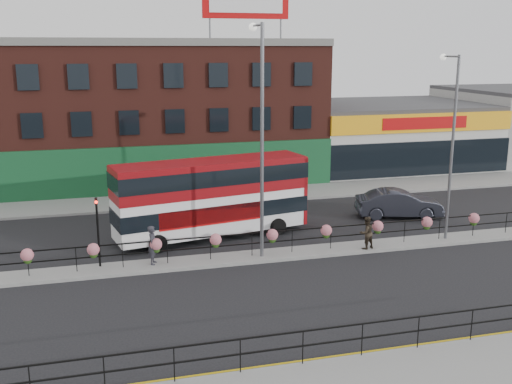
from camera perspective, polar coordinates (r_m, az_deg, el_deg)
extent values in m
plane|color=black|center=(28.91, 1.55, -6.17)|extent=(120.00, 120.00, 0.00)
cube|color=gray|center=(40.06, -3.33, -0.46)|extent=(60.00, 4.00, 0.15)
cube|color=gray|center=(28.89, 1.55, -6.03)|extent=(60.00, 1.60, 0.15)
cube|color=gold|center=(20.59, 9.50, -14.91)|extent=(60.00, 0.10, 0.01)
cube|color=gold|center=(20.45, 9.72, -15.13)|extent=(60.00, 0.10, 0.01)
cube|color=maroon|center=(46.48, -10.33, 7.46)|extent=(25.00, 12.00, 10.00)
cube|color=#3F3F42|center=(46.24, -10.60, 13.81)|extent=(25.00, 12.00, 0.30)
cube|color=#144C28|center=(40.98, -9.40, 2.03)|extent=(25.00, 0.25, 3.40)
cube|color=silver|center=(52.36, 12.24, 5.28)|extent=(15.00, 12.00, 5.00)
cube|color=#3F3F42|center=(52.06, 12.39, 8.16)|extent=(15.00, 12.00, 0.30)
cube|color=#FCAB14|center=(46.86, 15.74, 6.36)|extent=(15.00, 0.25, 1.40)
cube|color=#B9090A|center=(46.76, 15.81, 6.34)|extent=(7.00, 0.10, 0.90)
cube|color=black|center=(47.25, 15.53, 3.11)|extent=(15.00, 0.25, 2.60)
cylinder|color=slate|center=(41.83, -4.41, 15.22)|extent=(0.12, 0.12, 1.40)
cylinder|color=slate|center=(43.04, 2.38, 15.19)|extent=(0.12, 0.12, 1.40)
cube|color=black|center=(28.52, 1.56, -3.81)|extent=(30.00, 0.05, 0.05)
cube|color=black|center=(28.67, 1.56, -4.75)|extent=(30.00, 0.05, 0.05)
cylinder|color=black|center=(27.79, -20.89, -6.39)|extent=(0.04, 0.04, 1.10)
cylinder|color=black|center=(27.63, -16.75, -6.18)|extent=(0.04, 0.04, 1.10)
cylinder|color=black|center=(27.62, -12.59, -5.93)|extent=(0.04, 0.04, 1.10)
cylinder|color=black|center=(27.75, -8.44, -5.65)|extent=(0.04, 0.04, 1.10)
cylinder|color=black|center=(28.02, -4.36, -5.35)|extent=(0.04, 0.04, 1.10)
cylinder|color=black|center=(28.43, -0.38, -5.02)|extent=(0.04, 0.04, 1.10)
cylinder|color=black|center=(28.97, 3.46, -4.69)|extent=(0.04, 0.04, 1.10)
cylinder|color=black|center=(29.64, 7.14, -4.35)|extent=(0.04, 0.04, 1.10)
cylinder|color=black|center=(30.43, 10.64, -4.01)|extent=(0.04, 0.04, 1.10)
cylinder|color=black|center=(31.32, 13.96, -3.67)|extent=(0.04, 0.04, 1.10)
cylinder|color=black|center=(32.31, 17.07, -3.34)|extent=(0.04, 0.04, 1.10)
cylinder|color=black|center=(33.39, 19.99, -3.02)|extent=(0.04, 0.04, 1.10)
cylinder|color=black|center=(34.56, 22.72, -2.72)|extent=(0.04, 0.04, 1.10)
sphere|color=#C26773|center=(27.67, -20.96, -5.61)|extent=(0.56, 0.56, 0.56)
sphere|color=#264914|center=(27.74, -20.92, -6.06)|extent=(0.36, 0.36, 0.36)
sphere|color=#C26773|center=(27.48, -15.24, -5.30)|extent=(0.56, 0.56, 0.56)
sphere|color=#264914|center=(27.56, -15.21, -5.76)|extent=(0.36, 0.36, 0.36)
sphere|color=#C26773|center=(27.57, -9.51, -4.94)|extent=(0.56, 0.56, 0.56)
sphere|color=#264914|center=(27.65, -9.49, -5.39)|extent=(0.36, 0.36, 0.36)
sphere|color=#C26773|center=(27.94, -3.87, -4.53)|extent=(0.56, 0.56, 0.56)
sphere|color=#264914|center=(28.01, -3.86, -4.98)|extent=(0.36, 0.36, 0.36)
sphere|color=#C26773|center=(28.56, 1.56, -4.10)|extent=(0.56, 0.56, 0.56)
sphere|color=#264914|center=(28.63, 1.56, -4.53)|extent=(0.36, 0.36, 0.36)
sphere|color=#C26773|center=(29.43, 6.71, -3.65)|extent=(0.56, 0.56, 0.56)
sphere|color=#264914|center=(29.50, 6.70, -4.08)|extent=(0.36, 0.36, 0.36)
sphere|color=#C26773|center=(30.52, 11.53, -3.21)|extent=(0.56, 0.56, 0.56)
sphere|color=#264914|center=(30.59, 11.50, -3.62)|extent=(0.36, 0.36, 0.36)
sphere|color=#C26773|center=(31.82, 15.97, -2.77)|extent=(0.56, 0.56, 0.56)
sphere|color=#264914|center=(31.88, 15.95, -3.17)|extent=(0.36, 0.36, 0.36)
sphere|color=#C26773|center=(33.29, 20.05, -2.36)|extent=(0.56, 0.56, 0.56)
sphere|color=#264914|center=(33.35, 20.02, -2.74)|extent=(0.36, 0.36, 0.36)
cube|color=black|center=(19.00, 4.51, -13.08)|extent=(20.00, 0.05, 0.05)
cube|color=black|center=(19.23, 4.49, -14.40)|extent=(20.00, 0.05, 0.05)
cylinder|color=black|center=(18.50, -20.73, -16.71)|extent=(0.04, 0.04, 1.10)
cylinder|color=black|center=(18.37, -14.26, -16.44)|extent=(0.04, 0.04, 1.10)
cylinder|color=black|center=(18.45, -7.80, -15.97)|extent=(0.04, 0.04, 1.10)
cylinder|color=black|center=(18.75, -1.50, -15.32)|extent=(0.04, 0.04, 1.10)
cylinder|color=black|center=(19.26, 4.48, -14.54)|extent=(0.04, 0.04, 1.10)
cylinder|color=black|center=(19.95, 10.07, -13.67)|extent=(0.04, 0.04, 1.10)
cylinder|color=black|center=(20.81, 15.20, -12.75)|extent=(0.04, 0.04, 1.10)
cylinder|color=black|center=(21.82, 19.85, -11.82)|extent=(0.04, 0.04, 1.10)
cube|color=white|center=(31.28, -4.25, -0.45)|extent=(10.37, 4.18, 3.68)
cube|color=maroon|center=(31.04, -4.29, 1.44)|extent=(10.44, 4.25, 1.66)
cube|color=black|center=(31.44, -4.23, -1.59)|extent=(10.47, 4.27, 0.83)
cube|color=black|center=(31.01, -4.29, 1.69)|extent=(10.49, 4.29, 0.83)
cube|color=maroon|center=(30.88, -4.31, 2.91)|extent=(10.37, 4.18, 0.11)
cube|color=maroon|center=(33.39, 3.76, 0.46)|extent=(0.64, 2.36, 3.68)
cube|color=#B9090A|center=(30.24, -4.22, -2.30)|extent=(5.43, 1.09, 0.92)
cylinder|color=black|center=(29.68, -9.33, -4.88)|extent=(0.96, 0.45, 0.92)
cylinder|color=black|center=(31.80, -10.53, -3.68)|extent=(0.96, 0.45, 0.92)
cylinder|color=black|center=(32.07, 2.08, -3.31)|extent=(0.96, 0.45, 0.92)
cylinder|color=black|center=(34.04, 0.27, -2.30)|extent=(0.96, 0.45, 0.92)
imported|color=#272832|center=(36.29, 13.46, -1.08)|extent=(4.12, 5.81, 1.64)
imported|color=#292931|center=(27.67, -9.80, -4.99)|extent=(0.89, 0.78, 1.80)
imported|color=#2D251A|center=(29.82, 10.46, -3.83)|extent=(1.09, 1.00, 1.62)
cylinder|color=slate|center=(27.23, 0.58, 4.56)|extent=(0.17, 0.17, 10.70)
cylinder|color=slate|center=(27.69, 0.14, 15.60)|extent=(0.11, 1.61, 0.11)
sphere|color=silver|center=(28.46, -0.30, 15.44)|extent=(0.39, 0.39, 0.39)
cylinder|color=slate|center=(31.59, 18.17, 3.85)|extent=(0.15, 0.15, 9.30)
cylinder|color=slate|center=(31.78, 18.09, 12.18)|extent=(0.09, 1.39, 0.09)
sphere|color=silver|center=(32.37, 17.41, 12.16)|extent=(0.33, 0.33, 0.33)
cylinder|color=black|center=(27.66, -14.81, -3.73)|extent=(0.10, 0.10, 3.20)
imported|color=black|center=(27.24, -15.01, -0.52)|extent=(0.15, 0.18, 0.90)
sphere|color=#FF190C|center=(27.17, -14.98, -0.95)|extent=(0.14, 0.14, 0.14)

